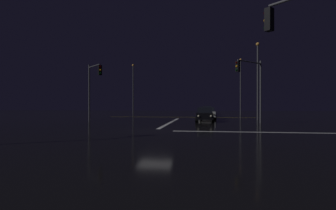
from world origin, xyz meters
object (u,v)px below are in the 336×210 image
at_px(traffic_signal_nw, 93,82).
at_px(streetlamp_right_far, 241,83).
at_px(sedan_silver, 208,113).
at_px(sedan_blue, 207,109).
at_px(streetlamp_right_near, 258,76).
at_px(sedan_red, 207,110).
at_px(traffic_signal_se, 324,35).
at_px(sedan_white, 207,111).
at_px(sedan_black, 205,114).
at_px(traffic_signal_ne, 251,79).
at_px(streetlamp_left_far, 133,86).
at_px(sedan_gray, 204,112).

height_order(traffic_signal_nw, streetlamp_right_far, streetlamp_right_far).
distance_m(sedan_silver, sedan_blue, 25.21).
bearing_deg(traffic_signal_nw, streetlamp_right_near, 18.16).
relative_size(sedan_silver, streetlamp_right_far, 0.42).
bearing_deg(sedan_blue, sedan_red, -91.88).
xyz_separation_m(sedan_blue, traffic_signal_se, (4.05, -49.59, 3.85)).
bearing_deg(streetlamp_right_far, streetlamp_right_near, -90.00).
height_order(sedan_blue, streetlamp_right_near, streetlamp_right_near).
xyz_separation_m(sedan_white, traffic_signal_nw, (-12.54, -20.23, 3.59)).
xyz_separation_m(sedan_black, sedan_red, (0.35, 24.33, 0.00)).
bearing_deg(sedan_blue, sedan_silver, -90.30).
relative_size(traffic_signal_ne, traffic_signal_se, 0.96).
distance_m(sedan_white, traffic_signal_nw, 24.07).
xyz_separation_m(sedan_white, traffic_signal_ne, (4.28, -20.43, 3.65)).
relative_size(sedan_white, streetlamp_left_far, 0.45).
xyz_separation_m(sedan_white, traffic_signal_se, (4.23, -37.00, 3.85)).
bearing_deg(sedan_blue, sedan_gray, -91.86).
xyz_separation_m(sedan_black, traffic_signal_ne, (4.66, -2.54, 3.65)).
xyz_separation_m(sedan_gray, streetlamp_right_near, (6.53, -7.58, 4.69)).
bearing_deg(streetlamp_right_near, streetlamp_right_far, 90.00).
xyz_separation_m(sedan_red, streetlamp_left_far, (-14.13, -4.57, 4.76)).
height_order(traffic_signal_nw, streetlamp_right_near, streetlamp_right_near).
xyz_separation_m(traffic_signal_ne, streetlamp_right_near, (1.80, 6.30, 1.04)).
bearing_deg(sedan_gray, traffic_signal_se, -81.28).
bearing_deg(streetlamp_right_far, sedan_black, -108.11).
height_order(sedan_red, traffic_signal_se, traffic_signal_se).
distance_m(streetlamp_left_far, streetlamp_right_near, 25.80).
bearing_deg(sedan_red, traffic_signal_nw, -115.13).
relative_size(sedan_black, sedan_blue, 1.00).
height_order(sedan_blue, streetlamp_right_far, streetlamp_right_far).
xyz_separation_m(sedan_gray, sedan_blue, (0.62, 19.14, 0.00)).
xyz_separation_m(sedan_silver, sedan_gray, (-0.49, 6.07, 0.00)).
bearing_deg(sedan_gray, sedan_red, 88.15).
height_order(traffic_signal_nw, traffic_signal_ne, traffic_signal_ne).
height_order(sedan_silver, streetlamp_left_far, streetlamp_left_far).
distance_m(sedan_gray, sedan_red, 13.00).
bearing_deg(traffic_signal_se, sedan_gray, 98.72).
xyz_separation_m(traffic_signal_nw, traffic_signal_se, (16.77, -16.77, 0.26)).
relative_size(traffic_signal_se, streetlamp_right_near, 0.71).
relative_size(sedan_gray, traffic_signal_nw, 0.67).
bearing_deg(sedan_red, traffic_signal_se, -84.41).
distance_m(sedan_black, traffic_signal_ne, 6.45).
height_order(sedan_white, traffic_signal_ne, traffic_signal_ne).
relative_size(sedan_red, traffic_signal_se, 0.64).
bearing_deg(traffic_signal_ne, sedan_black, 151.36).
relative_size(traffic_signal_nw, streetlamp_left_far, 0.67).
xyz_separation_m(sedan_silver, streetlamp_right_near, (6.04, -1.50, 4.69)).
distance_m(sedan_black, sedan_gray, 11.33).
distance_m(sedan_silver, streetlamp_left_far, 20.84).
relative_size(sedan_black, traffic_signal_ne, 0.67).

